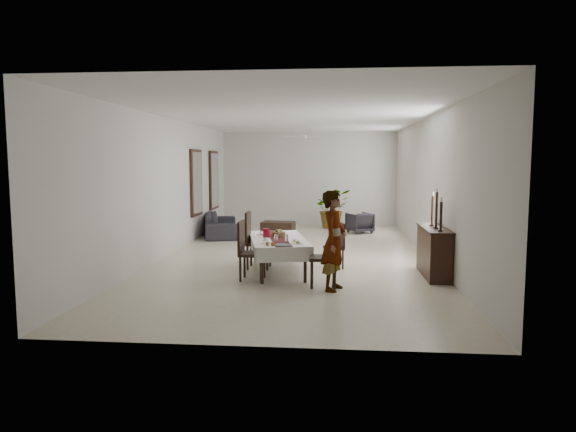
{
  "coord_description": "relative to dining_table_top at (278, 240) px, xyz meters",
  "views": [
    {
      "loc": [
        0.87,
        -11.81,
        2.17
      ],
      "look_at": [
        -0.09,
        -1.19,
        1.05
      ],
      "focal_mm": 32.0,
      "sensor_mm": 36.0,
      "label": 1
    }
  ],
  "objects": [
    {
      "name": "chair_right_near_back",
      "position": [
        1.14,
        -1.15,
        0.19
      ],
      "size": [
        0.06,
        0.48,
        0.61
      ],
      "primitive_type": "cube",
      "rotation": [
        0.0,
        0.0,
        1.6
      ],
      "color": "black",
      "rests_on": "chair_right_near_seat"
    },
    {
      "name": "wine_glass_near",
      "position": [
        0.23,
        -0.54,
        0.11
      ],
      "size": [
        0.06,
        0.06,
        0.15
      ],
      "primitive_type": "cylinder",
      "color": "white",
      "rests_on": "tablecloth_top"
    },
    {
      "name": "pitcher_handle",
      "position": [
        -0.32,
        0.07,
        0.12
      ],
      "size": [
        0.11,
        0.04,
        0.11
      ],
      "primitive_type": "torus",
      "rotation": [
        1.57,
        0.0,
        0.21
      ],
      "color": "#9B1E0B",
      "rests_on": "red_pitcher"
    },
    {
      "name": "candlestick_mid_candle",
      "position": [
        3.01,
        -0.28,
        1.02
      ],
      "size": [
        0.04,
        0.04,
        0.08
      ],
      "primitive_type": "cylinder",
      "color": "beige",
      "rests_on": "candlestick_mid_shaft"
    },
    {
      "name": "mirror_glass_near",
      "position": [
        -2.69,
        4.01,
        0.96
      ],
      "size": [
        0.01,
        0.9,
        1.7
      ],
      "primitive_type": "cube",
      "color": "silver",
      "rests_on": "mirror_frame_near"
    },
    {
      "name": "tablecloth_drape_left",
      "position": [
        -0.51,
        -0.11,
        -0.1
      ],
      "size": [
        0.49,
        2.24,
        0.27
      ],
      "primitive_type": "cube",
      "rotation": [
        0.0,
        0.0,
        0.21
      ],
      "color": "silver",
      "rests_on": "dining_table_top"
    },
    {
      "name": "jam_jar_b",
      "position": [
        -0.09,
        -0.94,
        0.07
      ],
      "size": [
        0.06,
        0.06,
        0.07
      ],
      "primitive_type": "cylinder",
      "color": "#8F6214",
      "rests_on": "tablecloth_top"
    },
    {
      "name": "chair_left_near_leg_bl",
      "position": [
        -0.19,
        -0.58,
        -0.41
      ],
      "size": [
        0.05,
        0.05,
        0.46
      ],
      "primitive_type": "cylinder",
      "rotation": [
        0.0,
        0.0,
        -0.03
      ],
      "color": "black",
      "rests_on": "floor"
    },
    {
      "name": "table_leg_br",
      "position": [
        0.17,
        1.07,
        -0.33
      ],
      "size": [
        0.07,
        0.07,
        0.62
      ],
      "primitive_type": "cylinder",
      "rotation": [
        0.0,
        0.0,
        0.21
      ],
      "color": "black",
      "rests_on": "floor"
    },
    {
      "name": "fan_blade_s",
      "position": [
        0.23,
        4.46,
        2.26
      ],
      "size": [
        0.1,
        0.55,
        0.01
      ],
      "primitive_type": "cube",
      "color": "silver",
      "rests_on": "fan_hub"
    },
    {
      "name": "wine_glass_far",
      "position": [
        0.03,
        0.05,
        0.11
      ],
      "size": [
        0.06,
        0.06,
        0.15
      ],
      "primitive_type": "cylinder",
      "color": "white",
      "rests_on": "tablecloth_top"
    },
    {
      "name": "potted_plant",
      "position": [
        1.05,
        6.94,
        0.0
      ],
      "size": [
        1.44,
        1.35,
        1.29
      ],
      "primitive_type": "imported",
      "rotation": [
        0.0,
        0.0,
        0.35
      ],
      "color": "#234F1F",
      "rests_on": "floor"
    },
    {
      "name": "tablecloth_drape_far",
      "position": [
        -0.24,
        1.11,
        -0.1
      ],
      "size": [
        1.02,
        0.23,
        0.27
      ],
      "primitive_type": "cube",
      "rotation": [
        0.0,
        0.0,
        0.21
      ],
      "color": "white",
      "rests_on": "dining_table_top"
    },
    {
      "name": "table_leg_fr",
      "position": [
        0.59,
        -0.91,
        -0.33
      ],
      "size": [
        0.07,
        0.07,
        0.62
      ],
      "primitive_type": "cylinder",
      "rotation": [
        0.0,
        0.0,
        0.21
      ],
      "color": "black",
      "rests_on": "floor"
    },
    {
      "name": "chair_left_near_leg_fr",
      "position": [
        -0.59,
        -0.95,
        -0.41
      ],
      "size": [
        0.05,
        0.05,
        0.46
      ],
      "primitive_type": "cylinder",
      "rotation": [
        0.0,
        0.0,
        -0.03
      ],
      "color": "black",
      "rests_on": "floor"
    },
    {
      "name": "chair_right_near_leg_fl",
      "position": [
        1.13,
        -1.34,
        -0.4
      ],
      "size": [
        0.05,
        0.05,
        0.48
      ],
      "primitive_type": "cylinder",
      "rotation": [
        0.0,
        0.0,
        0.03
      ],
      "color": "black",
      "rests_on": "floor"
    },
    {
      "name": "armchair",
      "position": [
        1.9,
        5.82,
        -0.33
      ],
      "size": [
        0.92,
        0.93,
        0.63
      ],
      "primitive_type": "imported",
      "rotation": [
        0.0,
        0.0,
        3.64
      ],
      "color": "#2C292E",
      "rests_on": "floor"
    },
    {
      "name": "table_leg_fl",
      "position": [
        -0.17,
        -1.07,
        -0.33
      ],
      "size": [
        0.07,
        0.07,
        0.62
      ],
      "primitive_type": "cylinder",
      "rotation": [
        0.0,
        0.0,
        0.21
      ],
      "color": "black",
      "rests_on": "floor"
    },
    {
      "name": "chair_right_far_leg_fr",
      "position": [
        1.23,
        0.68,
        -0.45
      ],
      "size": [
        0.05,
        0.05,
        0.39
      ],
      "primitive_type": "cylinder",
      "rotation": [
        0.0,
        0.0,
        0.18
      ],
      "color": "black",
      "rests_on": "floor"
    },
    {
      "name": "red_pitcher",
      "position": [
        -0.24,
        0.08,
        0.12
      ],
      "size": [
        0.16,
        0.16,
        0.18
      ],
      "primitive_type": "cylinder",
      "rotation": [
        0.0,
        0.0,
        0.21
      ],
      "color": "maroon",
      "rests_on": "tablecloth_top"
    },
    {
      "name": "fruit_basket",
      "position": [
        -0.0,
        0.23,
        0.08
      ],
      "size": [
        0.27,
        0.27,
        0.09
      ],
      "primitive_type": "cylinder",
      "color": "brown",
      "rests_on": "tablecloth_top"
    },
    {
      "name": "chair_right_far_back",
      "position": [
        1.28,
        0.52,
        0.04
      ],
      "size": [
        0.11,
        0.39,
        0.5
      ],
      "primitive_type": "cube",
      "rotation": [
        0.0,
        0.0,
        1.75
      ],
      "color": "black",
      "rests_on": "chair_right_far_seat"
    },
    {
      "name": "chair_left_near_leg_br",
      "position": [
        -0.21,
        -0.96,
        -0.41
      ],
      "size": [
        0.05,
        0.05,
        0.46
      ],
      "primitive_type": "cylinder",
      "rotation": [
        0.0,
        0.0,
        -0.03
      ],
      "color": "black",
      "rests_on": "floor"
    },
    {
      "name": "candlestick_near_base",
      "position": [
        3.01,
        -0.68,
        0.31
      ],
      "size": [
        0.1,
        0.1,
        0.03
      ],
      "primitive_type": "cylinder",
      "color": "black",
      "rests_on": "sideboard_top"
    },
    {
      "name": "jam_jar_a",
      "position": [
        0.01,
        -0.98,
        0.07
      ],
      "size": [
        0.06,
        0.06,
        0.07
      ],
      "primitive_type": "cylinder",
      "color": "#8E5014",
      "rests_on": "tablecloth_top"
    },
    {
      "name": "candlestick_near_candle",
      "position": [
        3.01,
        -0.68,
        0.87
      ],
      "size": [
        0.04,
        0.04,
        0.08
      ],
      "primitive_type": "cylinder",
      "color": "white",
      "rests_on": "candlestick_near_shaft"
    },
    {
      "name": "sideboard_top",
      "position": [
        3.01,
        -0.13,
        0.28
      ],
      "size": [
        0.44,
        1.57,
        0.03
      ],
      "primitive_type": "cube",
      "color": "black",
      "rests_on": "sideboard_body"
    },
    {
      "name": "dining_table_top",
      "position": [
        0.0,
        0.0,
        0.0
      ],
      "size": [
        1.31,
        2.27,
        0.04
      ],
      "primitive_type": "cube",
      "rotation": [
        0.0,
        0.0,
        0.21
      ],
      "color": "black",
      "rests_on": "table_leg_fl"
    },
    {
      "name": "candlestick_near_shaft",
      "position": [
        3.01,
        -0.68,
        0.57
      ],
      "size": [
        0.05,
        0.05,
        0.5
      ],
      "primitive_type": "cylinder",
      "color": "black",
      "rests_on": "candlestick_near_base"
    },
    {
      "name": "fruit_red",
      "position": [
        0.02,
        0.25,
        0.14
      ],
      "size": [
        0.08,
        0.08,
        0.08
      ],
      "primitive_type": "sphere",
      "color": "maroon",
      "rests_on": "fruit_basket"
    },
    {
      "name": "fruit_green",
      "position": [
        -0.04,
        0.24,
        0.14
      ],
      "size": [
        0.07,
        0.07,
        0.07
      ],
      "primitive_type": "sphere",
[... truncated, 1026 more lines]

